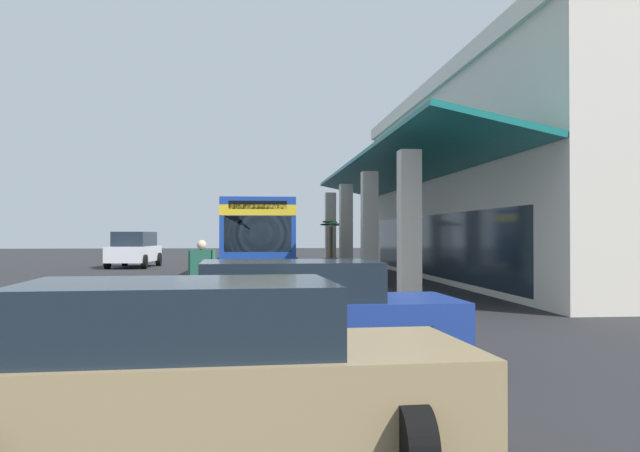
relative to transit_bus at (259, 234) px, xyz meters
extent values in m
plane|color=#262628|center=(2.95, 6.28, -1.85)|extent=(120.00, 120.00, 0.00)
cube|color=#9E998E|center=(1.59, 2.62, -1.79)|extent=(28.54, 0.50, 0.12)
cube|color=beige|center=(1.59, 12.32, 1.84)|extent=(23.78, 11.02, 7.38)
cube|color=silver|center=(1.59, 12.32, 5.83)|extent=(24.08, 11.32, 0.60)
cube|color=beige|center=(-7.33, 3.89, 0.18)|extent=(0.55, 0.55, 4.06)
cube|color=beige|center=(-1.39, 3.89, 0.18)|extent=(0.55, 0.55, 4.06)
cube|color=beige|center=(4.56, 3.89, 0.18)|extent=(0.55, 0.55, 4.06)
cube|color=beige|center=(10.50, 3.89, 0.18)|extent=(0.55, 0.55, 4.06)
cube|color=#146B66|center=(1.59, 5.22, 2.56)|extent=(23.78, 3.16, 0.82)
cube|color=#19232D|center=(1.59, 6.86, -0.45)|extent=(19.98, 0.08, 2.40)
cube|color=#193D9E|center=(0.05, 0.00, -0.13)|extent=(11.03, 2.66, 2.75)
cube|color=yellow|center=(0.05, 0.00, 0.80)|extent=(11.05, 2.68, 0.36)
cube|color=#19232D|center=(-0.25, 0.00, 0.10)|extent=(9.27, 2.67, 0.90)
cube|color=#19232D|center=(5.52, -0.06, 0.00)|extent=(0.08, 2.24, 1.20)
cube|color=black|center=(5.53, -0.06, 0.97)|extent=(0.08, 1.94, 0.28)
cube|color=black|center=(5.65, -0.06, -1.40)|extent=(0.23, 2.45, 0.24)
cube|color=silver|center=(5.58, 0.84, -1.10)|extent=(0.06, 0.24, 0.16)
cube|color=silver|center=(5.56, -0.95, -1.10)|extent=(0.06, 0.24, 0.16)
cube|color=silver|center=(-1.45, 0.01, 1.37)|extent=(2.42, 1.81, 0.24)
cylinder|color=black|center=(3.70, 1.24, -1.35)|extent=(1.00, 0.30, 1.00)
cylinder|color=black|center=(3.67, -1.31, -1.35)|extent=(1.00, 0.30, 1.00)
cylinder|color=black|center=(-3.01, 1.31, -1.35)|extent=(1.00, 0.30, 1.00)
cylinder|color=black|center=(-3.04, -1.24, -1.35)|extent=(1.00, 0.30, 1.00)
cube|color=silver|center=(-9.52, -6.80, -1.10)|extent=(4.94, 2.34, 0.84)
cube|color=#19232D|center=(-9.62, -6.79, -0.28)|extent=(3.39, 1.98, 0.80)
cylinder|color=black|center=(-7.81, -5.96, -1.47)|extent=(0.76, 0.26, 0.76)
cylinder|color=black|center=(-7.97, -7.91, -1.47)|extent=(0.76, 0.26, 0.76)
cylinder|color=black|center=(-11.06, -5.69, -1.47)|extent=(0.76, 0.26, 0.76)
cylinder|color=black|center=(-11.22, -7.64, -1.47)|extent=(0.76, 0.26, 0.76)
cube|color=#9E845B|center=(21.90, -0.57, -1.25)|extent=(2.02, 4.49, 0.66)
cube|color=#19232D|center=(21.91, -0.77, -0.65)|extent=(1.71, 2.54, 0.54)
cylinder|color=black|center=(20.93, 0.88, -1.53)|extent=(0.64, 0.22, 0.64)
cylinder|color=black|center=(22.72, 0.97, -1.53)|extent=(0.64, 0.22, 0.64)
cylinder|color=black|center=(21.08, -2.11, -1.53)|extent=(0.64, 0.22, 0.64)
cube|color=navy|center=(18.05, 0.53, -1.25)|extent=(1.95, 4.46, 0.66)
cube|color=#19232D|center=(18.06, 0.33, -0.65)|extent=(1.67, 2.52, 0.54)
cylinder|color=black|center=(17.10, 1.99, -1.53)|extent=(0.64, 0.22, 0.64)
cylinder|color=black|center=(18.90, 2.06, -1.53)|extent=(0.64, 0.22, 0.64)
cylinder|color=black|center=(17.20, -1.00, -1.53)|extent=(0.64, 0.22, 0.64)
cylinder|color=black|center=(19.00, -0.93, -1.53)|extent=(0.64, 0.22, 0.64)
cylinder|color=#38383D|center=(11.62, -1.46, -1.43)|extent=(0.16, 0.16, 0.85)
cylinder|color=#38383D|center=(11.92, -1.35, -1.43)|extent=(0.16, 0.16, 0.85)
cube|color=#26664C|center=(11.77, -1.40, -0.69)|extent=(0.32, 0.53, 0.63)
sphere|color=beige|center=(11.77, -1.40, -0.26)|extent=(0.23, 0.23, 0.23)
cylinder|color=#26664C|center=(11.66, -1.68, -0.66)|extent=(0.09, 0.09, 0.57)
cylinder|color=#26664C|center=(11.88, -1.13, -0.66)|extent=(0.09, 0.09, 0.57)
cube|color=gray|center=(-5.71, 3.73, -1.55)|extent=(0.86, 0.86, 0.60)
cylinder|color=#332319|center=(-5.71, 3.73, -1.25)|extent=(0.73, 0.73, 0.02)
cylinder|color=brown|center=(-5.71, 3.73, -0.44)|extent=(0.16, 0.16, 1.64)
ellipsoid|color=#195123|center=(-5.24, 3.80, 0.57)|extent=(0.97, 0.36, 0.19)
ellipsoid|color=#195123|center=(-5.44, 4.13, 0.48)|extent=(0.71, 0.93, 0.18)
ellipsoid|color=#195123|center=(-6.01, 3.92, 0.62)|extent=(0.73, 0.57, 0.16)
ellipsoid|color=#195123|center=(-6.06, 3.55, 0.62)|extent=(0.80, 0.55, 0.17)
ellipsoid|color=#195123|center=(-5.51, 3.43, 0.47)|extent=(0.57, 0.71, 0.14)
camera|label=1|loc=(27.26, -0.16, 0.00)|focal=36.45mm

